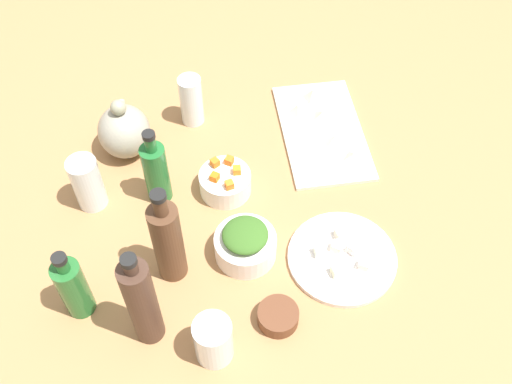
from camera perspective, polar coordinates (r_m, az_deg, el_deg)
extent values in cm
cube|color=#A77649|center=(141.51, 0.00, -1.61)|extent=(190.00, 190.00, 3.00)
cube|color=white|center=(155.63, 6.29, 5.69)|extent=(35.85, 21.27, 1.00)
cylinder|color=white|center=(132.92, 8.15, -6.18)|extent=(23.70, 23.70, 1.20)
cylinder|color=white|center=(130.35, -1.00, -5.16)|extent=(13.43, 13.43, 5.97)
cylinder|color=white|center=(141.00, -2.93, 0.89)|extent=(12.09, 12.09, 5.58)
cylinder|color=brown|center=(123.69, 2.10, -11.69)|extent=(8.39, 8.39, 3.51)
ellipsoid|color=#9D9787|center=(150.03, -12.37, 5.63)|extent=(13.47, 12.61, 12.94)
sphere|color=gray|center=(144.48, -12.91, 7.80)|extent=(3.77, 3.77, 3.77)
cylinder|color=#9D9787|center=(152.97, -12.57, 7.57)|extent=(5.38, 2.00, 3.93)
cylinder|color=#25672C|center=(125.07, -16.87, -8.75)|extent=(5.77, 5.77, 15.25)
cylinder|color=#25672C|center=(117.53, -17.90, -6.58)|extent=(2.60, 2.60, 2.92)
cylinder|color=black|center=(115.85, -18.15, -6.05)|extent=(2.88, 2.88, 1.20)
cylinder|color=#543522|center=(123.07, -8.33, -4.79)|extent=(6.22, 6.22, 21.10)
cylinder|color=#543522|center=(112.66, -9.07, -1.25)|extent=(2.80, 2.80, 4.48)
cylinder|color=black|center=(110.42, -9.26, -0.38)|extent=(3.11, 3.11, 1.20)
cylinder|color=#21682E|center=(137.58, -9.41, 1.74)|extent=(5.67, 5.67, 16.13)
cylinder|color=#21682E|center=(130.13, -9.98, 4.53)|extent=(2.55, 2.55, 3.86)
cylinder|color=black|center=(128.30, -10.14, 5.29)|extent=(2.83, 2.83, 1.20)
cylinder|color=#452E23|center=(115.36, -10.72, -10.31)|extent=(5.77, 5.77, 23.98)
cylinder|color=#452E23|center=(103.93, -11.81, -6.92)|extent=(2.60, 2.60, 2.62)
cylinder|color=black|center=(102.33, -11.98, -6.37)|extent=(2.89, 2.89, 1.20)
cylinder|color=white|center=(154.43, -6.15, 8.62)|extent=(5.80, 5.80, 13.78)
cylinder|color=white|center=(117.60, -4.06, -13.82)|extent=(7.50, 7.50, 11.08)
cylinder|color=white|center=(140.58, -15.67, 0.81)|extent=(6.79, 6.79, 13.98)
cube|color=orange|center=(137.44, -3.93, 1.42)|extent=(2.52, 2.52, 1.80)
cube|color=orange|center=(138.48, -1.82, 2.08)|extent=(1.95, 1.95, 1.80)
cube|color=orange|center=(140.22, -3.91, 2.79)|extent=(2.46, 2.46, 1.80)
cube|color=orange|center=(135.86, -2.54, 0.69)|extent=(2.14, 2.14, 1.80)
cube|color=orange|center=(140.43, -2.54, 2.99)|extent=(2.49, 2.49, 1.80)
ellipsoid|color=#386423|center=(126.62, -1.03, -4.08)|extent=(13.25, 13.20, 2.94)
cube|color=white|center=(130.77, 10.19, -6.77)|extent=(3.01, 3.01, 2.20)
cube|color=#F2E5CC|center=(134.22, 7.98, -3.93)|extent=(2.44, 2.44, 2.20)
cube|color=#F9F7CB|center=(129.08, 7.66, -7.41)|extent=(2.57, 2.57, 2.20)
cube|color=white|center=(132.21, 7.64, -5.18)|extent=(3.06, 3.06, 2.20)
cube|color=silver|center=(132.49, 9.24, -5.34)|extent=(3.07, 3.07, 2.20)
cube|color=white|center=(131.19, 6.02, -5.59)|extent=(2.29, 2.29, 2.20)
pyramid|color=beige|center=(151.65, 7.45, 4.88)|extent=(6.87, 6.90, 2.41)
pyramid|color=beige|center=(162.27, 5.40, 9.22)|extent=(5.38, 5.46, 3.16)
pyramid|color=beige|center=(148.42, 9.27, 3.30)|extent=(4.99, 5.38, 2.74)
pyramid|color=beige|center=(156.95, 6.34, 7.20)|extent=(6.23, 6.04, 2.87)
pyramid|color=beige|center=(157.90, 4.01, 7.75)|extent=(5.65, 5.29, 2.80)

